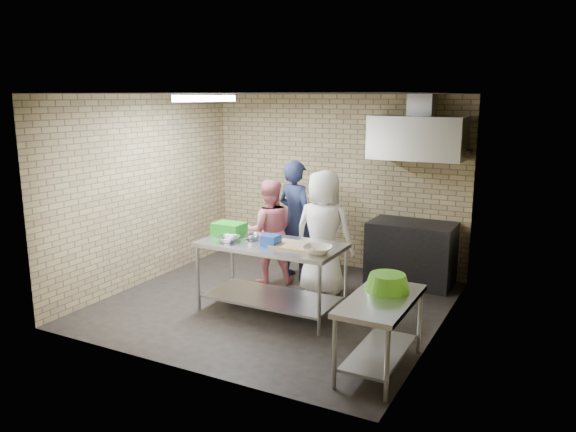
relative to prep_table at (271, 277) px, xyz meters
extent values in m
plane|color=black|center=(-0.09, 0.24, -0.45)|extent=(4.20, 4.20, 0.00)
plane|color=black|center=(-0.09, 0.24, 2.25)|extent=(4.20, 4.20, 0.00)
cube|color=tan|center=(-0.09, 2.24, 0.90)|extent=(4.20, 0.06, 2.70)
cube|color=tan|center=(-0.09, -1.76, 0.90)|extent=(4.20, 0.06, 2.70)
cube|color=tan|center=(-2.19, 0.24, 0.90)|extent=(0.06, 4.00, 2.70)
cube|color=tan|center=(2.01, 0.24, 0.90)|extent=(0.06, 4.00, 2.70)
cube|color=silver|center=(0.00, 0.00, 0.00)|extent=(1.78, 0.89, 0.89)
cube|color=silver|center=(1.71, -0.86, -0.07)|extent=(0.60, 1.20, 0.75)
cube|color=black|center=(1.26, 1.89, 0.00)|extent=(1.20, 0.70, 0.90)
cube|color=silver|center=(1.26, 1.94, 1.65)|extent=(1.30, 0.60, 0.60)
cube|color=#A5A8AD|center=(1.26, 2.09, 2.10)|extent=(0.35, 0.30, 0.30)
cube|color=#3F2B19|center=(1.56, 2.13, 1.47)|extent=(0.80, 0.20, 0.04)
cube|color=white|center=(-1.09, 0.24, 2.19)|extent=(0.10, 1.25, 0.08)
cube|color=green|center=(-0.70, 0.12, 0.52)|extent=(0.40, 0.30, 0.16)
cube|color=blue|center=(0.05, -0.10, 0.51)|extent=(0.20, 0.20, 0.13)
cube|color=tan|center=(0.35, -0.02, 0.46)|extent=(0.54, 0.42, 0.03)
imported|color=silver|center=(-0.50, -0.20, 0.48)|extent=(0.32, 0.32, 0.07)
imported|color=#BABDC2|center=(-0.30, 0.05, 0.48)|extent=(0.24, 0.24, 0.07)
imported|color=beige|center=(0.70, -0.15, 0.49)|extent=(0.39, 0.39, 0.08)
cylinder|color=#B22619|center=(1.31, 2.13, 1.58)|extent=(0.07, 0.07, 0.18)
cylinder|color=green|center=(1.71, 2.13, 1.57)|extent=(0.06, 0.06, 0.15)
imported|color=#161837|center=(-0.35, 1.36, 0.44)|extent=(0.74, 0.60, 1.76)
imported|color=#D6717C|center=(-0.58, 0.96, 0.31)|extent=(0.93, 0.88, 1.52)
imported|color=white|center=(0.30, 0.92, 0.41)|extent=(0.85, 0.57, 1.71)
camera|label=1|loc=(3.29, -5.84, 2.23)|focal=34.95mm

